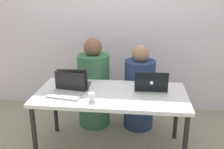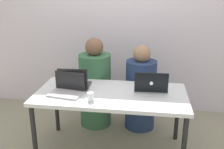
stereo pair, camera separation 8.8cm
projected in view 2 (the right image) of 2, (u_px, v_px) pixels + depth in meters
back_wall at (123, 23)px, 3.75m from camera, size 4.50×0.10×2.57m
desk at (111, 98)px, 2.82m from camera, size 1.61×0.78×0.72m
person_on_left at (95, 87)px, 3.45m from camera, size 0.49×0.49×1.19m
person_on_right at (140, 92)px, 3.38m from camera, size 0.48×0.48×1.11m
laptop_back_left at (75, 83)px, 2.92m from camera, size 0.34×0.29×0.25m
laptop_front_left at (67, 89)px, 2.76m from camera, size 0.37×0.28×0.22m
laptop_back_right at (151, 87)px, 2.83m from camera, size 0.36×0.28×0.23m
water_glass_left at (91, 97)px, 2.59m from camera, size 0.07×0.07×0.09m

